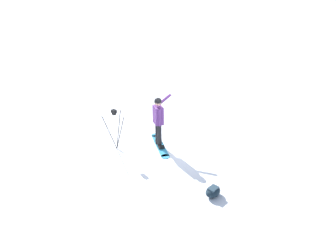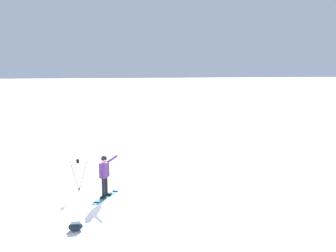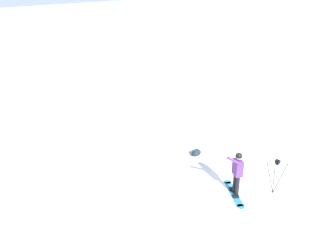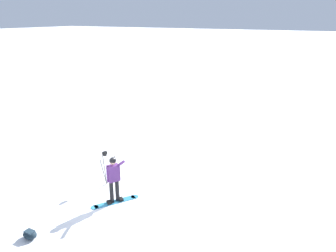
{
  "view_description": "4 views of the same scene",
  "coord_description": "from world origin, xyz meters",
  "px_view_note": "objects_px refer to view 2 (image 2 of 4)",
  "views": [
    {
      "loc": [
        6.3,
        5.89,
        5.18
      ],
      "look_at": [
        0.03,
        -0.01,
        1.02
      ],
      "focal_mm": 33.48,
      "sensor_mm": 36.0,
      "label": 1
    },
    {
      "loc": [
        -0.4,
        13.51,
        5.21
      ],
      "look_at": [
        -2.48,
        1.03,
        3.12
      ],
      "focal_mm": 38.67,
      "sensor_mm": 36.0,
      "label": 2
    },
    {
      "loc": [
        -8.86,
        -6.86,
        7.67
      ],
      "look_at": [
        -2.1,
        0.88,
        2.8
      ],
      "focal_mm": 37.23,
      "sensor_mm": 36.0,
      "label": 3
    },
    {
      "loc": [
        -6.99,
        7.55,
        6.34
      ],
      "look_at": [
        -3.57,
        1.49,
        4.02
      ],
      "focal_mm": 35.72,
      "sensor_mm": 36.0,
      "label": 4
    }
  ],
  "objects_px": {
    "snowboarder": "(104,172)",
    "camera_tripod": "(78,169)",
    "snowboard": "(106,197)",
    "gear_bag_large": "(76,226)"
  },
  "relations": [
    {
      "from": "snowboarder",
      "to": "gear_bag_large",
      "type": "distance_m",
      "value": 3.17
    },
    {
      "from": "snowboard",
      "to": "camera_tripod",
      "type": "relative_size",
      "value": 1.11
    },
    {
      "from": "snowboarder",
      "to": "snowboard",
      "type": "bearing_deg",
      "value": 131.27
    },
    {
      "from": "snowboarder",
      "to": "gear_bag_large",
      "type": "height_order",
      "value": "snowboarder"
    },
    {
      "from": "snowboarder",
      "to": "camera_tripod",
      "type": "relative_size",
      "value": 1.25
    },
    {
      "from": "camera_tripod",
      "to": "snowboarder",
      "type": "bearing_deg",
      "value": 141.33
    },
    {
      "from": "snowboarder",
      "to": "snowboard",
      "type": "xyz_separation_m",
      "value": [
        -0.03,
        0.03,
        -1.02
      ]
    },
    {
      "from": "snowboarder",
      "to": "camera_tripod",
      "type": "xyz_separation_m",
      "value": [
        1.09,
        -0.87,
        -0.06
      ]
    },
    {
      "from": "snowboarder",
      "to": "snowboard",
      "type": "height_order",
      "value": "snowboarder"
    },
    {
      "from": "snowboarder",
      "to": "gear_bag_large",
      "type": "relative_size",
      "value": 3.77
    }
  ]
}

